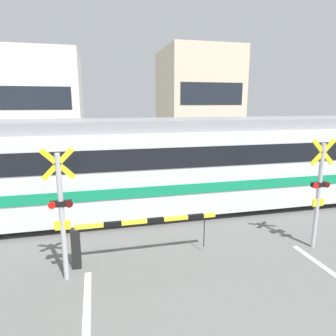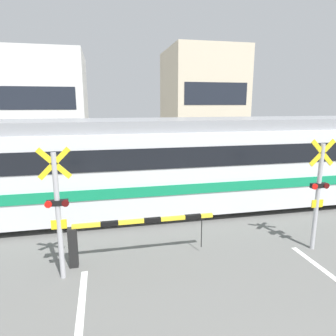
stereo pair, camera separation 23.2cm
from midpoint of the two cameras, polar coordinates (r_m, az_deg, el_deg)
name	(u,v)px [view 2 (the right image)]	position (r m, az deg, el deg)	size (l,w,h in m)	color
rail_track_near	(171,216)	(10.30, 1.30, -9.14)	(50.00, 0.10, 0.08)	#5B564C
rail_track_far	(163,203)	(11.62, -0.38, -6.62)	(50.00, 0.10, 0.08)	#5B564C
commuter_train	(215,161)	(11.02, 9.55, 1.37)	(16.19, 2.84, 3.27)	silver
crossing_barrier_near	(113,233)	(7.42, -9.56, -12.16)	(3.54, 0.20, 1.06)	black
crossing_barrier_far	(194,169)	(14.28, 5.50, -0.13)	(3.54, 0.20, 1.06)	black
crossing_signal_left	(58,209)	(6.75, -19.33, -7.35)	(0.68, 0.15, 2.93)	#B2B2B7
crossing_signal_right	(318,191)	(8.63, 27.39, -3.83)	(0.68, 0.15, 2.93)	#B2B2B7
pedestrian	(168,156)	(15.95, 0.51, 2.31)	(0.38, 0.24, 1.80)	#33384C
building_left_of_street	(44,104)	(25.33, -22.28, 11.25)	(6.27, 6.86, 7.50)	white
building_right_of_street	(201,100)	(26.40, 6.62, 12.79)	(5.85, 6.86, 8.16)	beige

